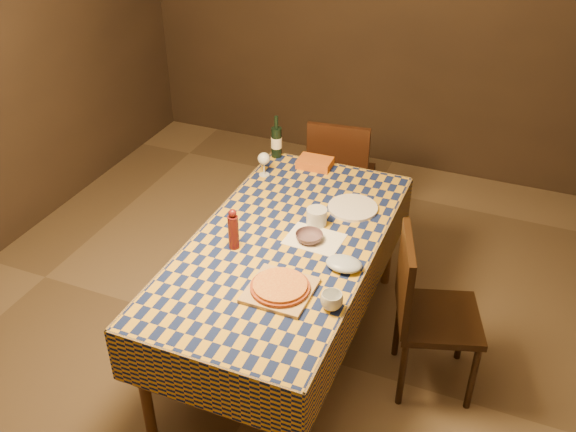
{
  "coord_description": "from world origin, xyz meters",
  "views": [
    {
      "loc": [
        1.06,
        -2.52,
        2.72
      ],
      "look_at": [
        0.0,
        0.05,
        0.9
      ],
      "focal_mm": 40.0,
      "sensor_mm": 36.0,
      "label": 1
    }
  ],
  "objects_px": {
    "pizza": "(280,286)",
    "white_plate": "(353,208)",
    "wine_bottle": "(276,142)",
    "chair_right": "(424,307)",
    "dining_table": "(284,253)",
    "bowl": "(309,237)",
    "cutting_board": "(280,290)",
    "chair_far": "(340,172)"
  },
  "relations": [
    {
      "from": "cutting_board",
      "to": "white_plate",
      "type": "xyz_separation_m",
      "value": [
        0.1,
        0.82,
        -0.0
      ]
    },
    {
      "from": "chair_right",
      "to": "dining_table",
      "type": "bearing_deg",
      "value": -175.38
    },
    {
      "from": "dining_table",
      "to": "chair_right",
      "type": "distance_m",
      "value": 0.78
    },
    {
      "from": "chair_far",
      "to": "pizza",
      "type": "bearing_deg",
      "value": -81.74
    },
    {
      "from": "pizza",
      "to": "white_plate",
      "type": "relative_size",
      "value": 1.03
    },
    {
      "from": "wine_bottle",
      "to": "cutting_board",
      "type": "bearing_deg",
      "value": -66.11
    },
    {
      "from": "chair_far",
      "to": "chair_right",
      "type": "relative_size",
      "value": 1.0
    },
    {
      "from": "wine_bottle",
      "to": "chair_far",
      "type": "relative_size",
      "value": 0.3
    },
    {
      "from": "cutting_board",
      "to": "white_plate",
      "type": "bearing_deg",
      "value": 83.29
    },
    {
      "from": "dining_table",
      "to": "chair_far",
      "type": "height_order",
      "value": "chair_far"
    },
    {
      "from": "chair_right",
      "to": "wine_bottle",
      "type": "bearing_deg",
      "value": 145.48
    },
    {
      "from": "bowl",
      "to": "white_plate",
      "type": "height_order",
      "value": "bowl"
    },
    {
      "from": "wine_bottle",
      "to": "chair_right",
      "type": "bearing_deg",
      "value": -34.52
    },
    {
      "from": "cutting_board",
      "to": "chair_far",
      "type": "bearing_deg",
      "value": 98.26
    },
    {
      "from": "dining_table",
      "to": "chair_far",
      "type": "distance_m",
      "value": 1.26
    },
    {
      "from": "dining_table",
      "to": "pizza",
      "type": "bearing_deg",
      "value": -70.19
    },
    {
      "from": "chair_right",
      "to": "white_plate",
      "type": "bearing_deg",
      "value": 143.75
    },
    {
      "from": "chair_far",
      "to": "chair_right",
      "type": "bearing_deg",
      "value": -54.17
    },
    {
      "from": "cutting_board",
      "to": "chair_far",
      "type": "distance_m",
      "value": 1.66
    },
    {
      "from": "dining_table",
      "to": "bowl",
      "type": "relative_size",
      "value": 12.78
    },
    {
      "from": "pizza",
      "to": "dining_table",
      "type": "bearing_deg",
      "value": 109.81
    },
    {
      "from": "wine_bottle",
      "to": "pizza",
      "type": "bearing_deg",
      "value": -66.11
    },
    {
      "from": "dining_table",
      "to": "white_plate",
      "type": "xyz_separation_m",
      "value": [
        0.23,
        0.44,
        0.08
      ]
    },
    {
      "from": "pizza",
      "to": "wine_bottle",
      "type": "relative_size",
      "value": 1.03
    },
    {
      "from": "cutting_board",
      "to": "dining_table",
      "type": "bearing_deg",
      "value": 109.81
    },
    {
      "from": "dining_table",
      "to": "white_plate",
      "type": "distance_m",
      "value": 0.51
    },
    {
      "from": "wine_bottle",
      "to": "white_plate",
      "type": "height_order",
      "value": "wine_bottle"
    },
    {
      "from": "pizza",
      "to": "wine_bottle",
      "type": "height_order",
      "value": "wine_bottle"
    },
    {
      "from": "cutting_board",
      "to": "wine_bottle",
      "type": "relative_size",
      "value": 1.07
    },
    {
      "from": "wine_bottle",
      "to": "chair_right",
      "type": "xyz_separation_m",
      "value": [
        1.17,
        -0.8,
        -0.35
      ]
    },
    {
      "from": "chair_right",
      "to": "chair_far",
      "type": "bearing_deg",
      "value": 125.83
    },
    {
      "from": "cutting_board",
      "to": "wine_bottle",
      "type": "distance_m",
      "value": 1.37
    },
    {
      "from": "wine_bottle",
      "to": "chair_far",
      "type": "xyz_separation_m",
      "value": [
        0.32,
        0.38,
        -0.35
      ]
    },
    {
      "from": "dining_table",
      "to": "bowl",
      "type": "height_order",
      "value": "bowl"
    },
    {
      "from": "bowl",
      "to": "cutting_board",
      "type": "bearing_deg",
      "value": -87.27
    },
    {
      "from": "bowl",
      "to": "white_plate",
      "type": "distance_m",
      "value": 0.4
    },
    {
      "from": "bowl",
      "to": "chair_far",
      "type": "relative_size",
      "value": 0.15
    },
    {
      "from": "cutting_board",
      "to": "chair_far",
      "type": "relative_size",
      "value": 0.32
    },
    {
      "from": "pizza",
      "to": "white_plate",
      "type": "distance_m",
      "value": 0.83
    },
    {
      "from": "cutting_board",
      "to": "wine_bottle",
      "type": "height_order",
      "value": "wine_bottle"
    },
    {
      "from": "bowl",
      "to": "wine_bottle",
      "type": "xyz_separation_m",
      "value": [
        -0.53,
        0.81,
        0.08
      ]
    },
    {
      "from": "bowl",
      "to": "chair_far",
      "type": "xyz_separation_m",
      "value": [
        -0.21,
        1.18,
        -0.27
      ]
    }
  ]
}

